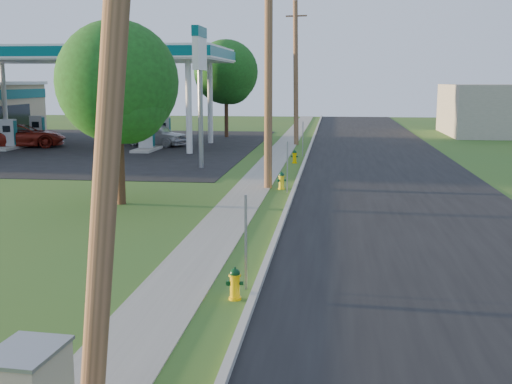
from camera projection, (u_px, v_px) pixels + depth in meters
ground_plane at (190, 380)px, 9.30m from camera, size 140.00×140.00×0.00m
road at (418, 231)px, 18.55m from camera, size 8.00×120.00×0.02m
curb at (281, 225)px, 19.01m from camera, size 0.15×120.00×0.15m
sidewalk at (223, 225)px, 19.23m from camera, size 1.50×120.00×0.03m
forecourt at (60, 146)px, 42.50m from camera, size 26.00×28.00×0.02m
utility_pole_near at (114, 37)px, 7.57m from camera, size 1.40×0.32×9.48m
utility_pole_mid at (268, 64)px, 25.15m from camera, size 1.40×0.32×9.80m
utility_pole_far at (296, 73)px, 42.78m from camera, size 1.40×0.32×9.50m
sign_post_near at (246, 243)px, 13.21m from camera, size 0.05×0.04×2.00m
sign_post_mid at (287, 167)px, 24.75m from camera, size 0.05×0.04×2.00m
sign_post_far at (303, 139)px, 36.68m from camera, size 0.05×0.04×2.00m
gas_canopy at (85, 56)px, 41.25m from camera, size 18.18×9.18×6.40m
fuel_pump_nw at (9, 138)px, 40.72m from camera, size 1.20×3.20×1.90m
fuel_pump_ne at (147, 139)px, 39.65m from camera, size 1.20×3.20×1.90m
fuel_pump_sw at (38, 133)px, 44.63m from camera, size 1.20×3.20×1.90m
fuel_pump_se at (164, 134)px, 43.56m from camera, size 1.20×3.20×1.90m
price_pylon at (200, 57)px, 30.91m from camera, size 0.34×2.04×6.85m
tree_verge at (120, 87)px, 21.86m from camera, size 4.19×4.19×6.35m
tree_lot at (227, 75)px, 48.53m from camera, size 4.88×4.88×7.39m
hydrant_near at (235, 284)px, 12.69m from camera, size 0.34×0.31×0.67m
hydrant_mid at (282, 181)px, 25.63m from camera, size 0.37×0.33×0.72m
hydrant_far at (295, 157)px, 33.74m from camera, size 0.37×0.33×0.71m
car_red at (22, 136)px, 41.76m from camera, size 5.95×4.09×1.51m
car_silver at (156, 134)px, 42.73m from camera, size 4.87×3.32×1.54m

